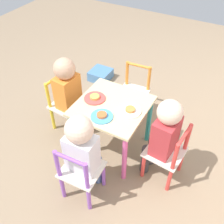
{
  "coord_description": "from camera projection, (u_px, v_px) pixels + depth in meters",
  "views": [
    {
      "loc": [
        1.29,
        0.71,
        1.73
      ],
      "look_at": [
        0.0,
        0.0,
        0.4
      ],
      "focal_mm": 42.0,
      "sensor_mm": 36.0,
      "label": 1
    }
  ],
  "objects": [
    {
      "name": "child_front",
      "position": [
        69.0,
        90.0,
        2.13
      ],
      "size": [
        0.21,
        0.23,
        0.72
      ],
      "rotation": [
        0.0,
        0.0,
        -3.23
      ],
      "color": "#7A6B5B",
      "rests_on": "ground_plane"
    },
    {
      "name": "storage_bin",
      "position": [
        101.0,
        75.0,
        2.97
      ],
      "size": [
        0.23,
        0.22,
        0.11
      ],
      "color": "#4C7FB7",
      "rests_on": "ground_plane"
    },
    {
      "name": "chair_yellow",
      "position": [
        66.0,
        105.0,
        2.29
      ],
      "size": [
        0.28,
        0.28,
        0.5
      ],
      "rotation": [
        0.0,
        0.0,
        -3.23
      ],
      "color": "silver",
      "rests_on": "ground_plane"
    },
    {
      "name": "plate_front",
      "position": [
        95.0,
        98.0,
        1.98
      ],
      "size": [
        0.16,
        0.16,
        0.03
      ],
      "color": "#E54C47",
      "rests_on": "kids_table"
    },
    {
      "name": "kids_table",
      "position": [
        112.0,
        113.0,
        1.99
      ],
      "size": [
        0.52,
        0.52,
        0.47
      ],
      "color": "beige",
      "rests_on": "ground_plane"
    },
    {
      "name": "plate_back",
      "position": [
        130.0,
        110.0,
        1.87
      ],
      "size": [
        0.16,
        0.16,
        0.03
      ],
      "color": "white",
      "rests_on": "kids_table"
    },
    {
      "name": "child_right",
      "position": [
        83.0,
        148.0,
        1.67
      ],
      "size": [
        0.23,
        0.21,
        0.71
      ],
      "rotation": [
        0.0,
        0.0,
        -1.53
      ],
      "color": "#4C608E",
      "rests_on": "ground_plane"
    },
    {
      "name": "ground_plane",
      "position": [
        112.0,
        147.0,
        2.25
      ],
      "size": [
        6.0,
        6.0,
        0.0
      ],
      "primitive_type": "plane",
      "color": "#8C755B"
    },
    {
      "name": "child_back",
      "position": [
        163.0,
        133.0,
        1.78
      ],
      "size": [
        0.21,
        0.22,
        0.71
      ],
      "rotation": [
        0.0,
        0.0,
        -0.1
      ],
      "color": "#38383D",
      "rests_on": "ground_plane"
    },
    {
      "name": "chair_orange",
      "position": [
        134.0,
        93.0,
        2.42
      ],
      "size": [
        0.28,
        0.28,
        0.5
      ],
      "rotation": [
        0.0,
        0.0,
        -4.64
      ],
      "color": "silver",
      "rests_on": "ground_plane"
    },
    {
      "name": "plate_right",
      "position": [
        102.0,
        116.0,
        1.83
      ],
      "size": [
        0.16,
        0.16,
        0.03
      ],
      "color": "#4C9EE0",
      "rests_on": "kids_table"
    },
    {
      "name": "chair_red",
      "position": [
        168.0,
        154.0,
        1.88
      ],
      "size": [
        0.28,
        0.28,
        0.5
      ],
      "rotation": [
        0.0,
        0.0,
        -0.1
      ],
      "color": "silver",
      "rests_on": "ground_plane"
    },
    {
      "name": "chair_purple",
      "position": [
        80.0,
        173.0,
        1.76
      ],
      "size": [
        0.27,
        0.27,
        0.5
      ],
      "rotation": [
        0.0,
        0.0,
        -1.53
      ],
      "color": "silver",
      "rests_on": "ground_plane"
    }
  ]
}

